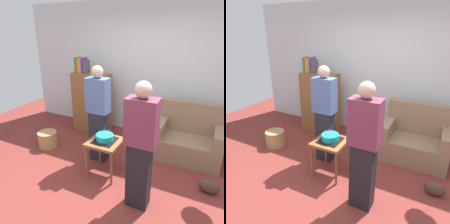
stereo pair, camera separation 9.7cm
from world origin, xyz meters
TOP-DOWN VIEW (x-y plane):
  - ground_plane at (0.00, 0.00)m, footprint 8.00×8.00m
  - wall_back at (0.00, 2.05)m, footprint 6.00×0.10m
  - couch at (0.86, 1.38)m, footprint 1.10×0.70m
  - bookshelf at (-1.19, 1.56)m, footprint 0.80×0.36m
  - side_table at (-0.23, 0.32)m, footprint 0.48×0.48m
  - birthday_cake at (-0.23, 0.32)m, footprint 0.32×0.32m
  - person_blowing_candles at (-0.51, 0.64)m, footprint 0.36×0.22m
  - person_holding_cake at (0.45, -0.06)m, footprint 0.36×0.22m
  - wicker_basket at (-1.61, 0.57)m, footprint 0.36×0.36m
  - handbag at (1.28, 0.55)m, footprint 0.28×0.14m

SIDE VIEW (x-z plane):
  - ground_plane at x=0.00m, z-range 0.00..0.00m
  - handbag at x=1.28m, z-range 0.00..0.20m
  - wicker_basket at x=-1.61m, z-range 0.00..0.30m
  - couch at x=0.86m, z-range -0.14..0.82m
  - side_table at x=-0.23m, z-range 0.20..0.77m
  - birthday_cake at x=-0.23m, z-range 0.54..0.71m
  - bookshelf at x=-1.19m, z-range -0.13..1.49m
  - person_blowing_candles at x=-0.51m, z-range 0.02..1.65m
  - person_holding_cake at x=0.45m, z-range 0.02..1.65m
  - wall_back at x=0.00m, z-range 0.00..2.70m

